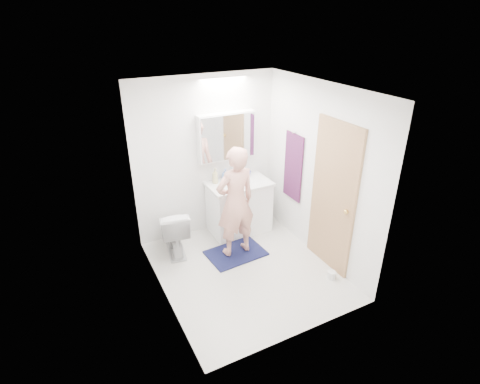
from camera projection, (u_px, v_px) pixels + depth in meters
floor at (245, 270)px, 5.06m from camera, size 2.50×2.50×0.00m
ceiling at (247, 89)px, 4.01m from camera, size 2.50×2.50×0.00m
wall_back at (206, 157)px, 5.54m from camera, size 2.50×0.00×2.50m
wall_front at (308, 240)px, 3.54m from camera, size 2.50×0.00×2.50m
wall_left at (157, 210)px, 4.09m from camera, size 0.00×2.50×2.50m
wall_right at (319, 173)px, 4.99m from camera, size 0.00×2.50×2.50m
vanity_cabinet at (239, 208)px, 5.83m from camera, size 0.90×0.55×0.78m
countertop at (239, 184)px, 5.65m from camera, size 0.95×0.58×0.04m
sink_basin at (238, 181)px, 5.66m from camera, size 0.36×0.36×0.03m
faucet at (233, 173)px, 5.78m from camera, size 0.02×0.02×0.16m
medicine_cabinet at (226, 136)px, 5.47m from camera, size 0.88×0.14×0.70m
mirror_panel at (229, 138)px, 5.41m from camera, size 0.84×0.01×0.66m
toilet at (174, 230)px, 5.30m from camera, size 0.50×0.75×0.71m
bath_rug at (236, 253)px, 5.39m from camera, size 0.84×0.60×0.02m
person at (236, 202)px, 5.03m from camera, size 0.60×0.41×1.57m
door at (333, 198)px, 4.79m from camera, size 0.04×0.80×2.00m
door_knob at (346, 212)px, 4.56m from camera, size 0.06×0.06×0.06m
towel at (293, 167)px, 5.47m from camera, size 0.02×0.42×1.00m
towel_hook at (295, 133)px, 5.23m from camera, size 0.07×0.02×0.02m
soap_bottle_a at (215, 176)px, 5.58m from camera, size 0.11×0.11×0.24m
soap_bottle_b at (226, 175)px, 5.69m from camera, size 0.12×0.12×0.18m
toothbrush_cup at (248, 174)px, 5.85m from camera, size 0.10×0.10×0.08m
toilet_paper_roll at (331, 275)px, 4.89m from camera, size 0.11×0.11×0.10m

